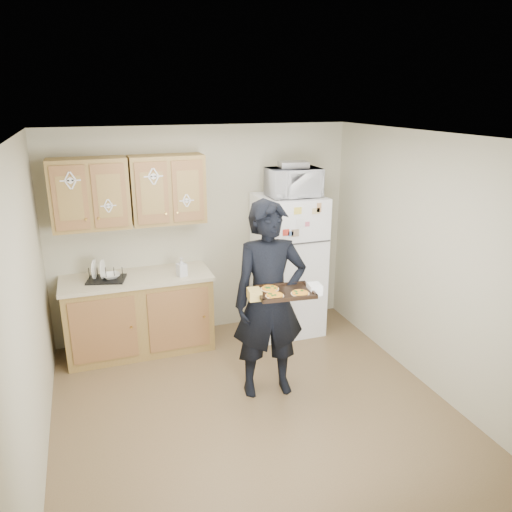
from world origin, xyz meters
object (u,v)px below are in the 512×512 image
at_px(refrigerator, 288,265).
at_px(microwave, 293,182).
at_px(person, 269,301).
at_px(baking_tray, 285,293).
at_px(dish_rack, 106,273).

bearing_deg(refrigerator, microwave, -63.74).
relative_size(person, microwave, 3.26).
height_order(person, baking_tray, person).
bearing_deg(baking_tray, dish_rack, 139.23).
height_order(refrigerator, microwave, microwave).
bearing_deg(dish_rack, baking_tray, -46.81).
height_order(refrigerator, baking_tray, refrigerator).
distance_m(person, microwave, 1.64).
bearing_deg(person, baking_tray, -77.92).
distance_m(microwave, dish_rack, 2.32).
bearing_deg(person, microwave, 64.16).
relative_size(baking_tray, microwave, 0.83).
bearing_deg(dish_rack, microwave, -2.34).
distance_m(refrigerator, microwave, 1.02).
xyz_separation_m(baking_tray, microwave, (0.69, 1.46, 0.71)).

